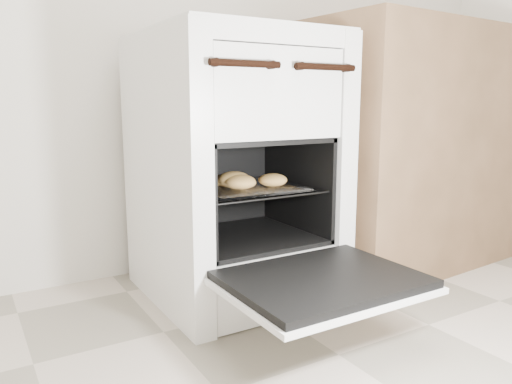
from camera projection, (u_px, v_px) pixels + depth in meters
stove at (235, 172)px, 1.60m from camera, size 0.54×0.60×0.83m
oven_door at (322, 282)px, 1.26m from camera, size 0.49×0.38×0.03m
oven_rack at (244, 189)px, 1.56m from camera, size 0.39×0.38×0.01m
foil_sheet at (247, 188)px, 1.54m from camera, size 0.31×0.27×0.01m
baked_rolls at (241, 181)px, 1.52m from camera, size 0.25×0.20×0.05m
counter at (398, 146)px, 1.99m from camera, size 0.95×0.67×0.91m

